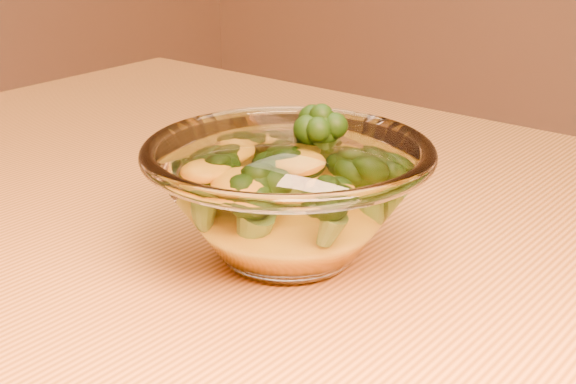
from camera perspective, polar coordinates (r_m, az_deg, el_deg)
The scene contains 3 objects.
glass_bowl at distance 0.53m, azimuth 0.00°, elevation -0.42°, with size 0.19×0.19×0.08m.
cheese_sauce at distance 0.53m, azimuth 0.00°, elevation -2.20°, with size 0.11×0.11×0.03m, color orange.
broccoli_heap at distance 0.53m, azimuth 0.08°, elevation 0.98°, with size 0.13×0.12×0.07m.
Camera 1 is at (0.26, -0.37, 0.99)m, focal length 50.00 mm.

